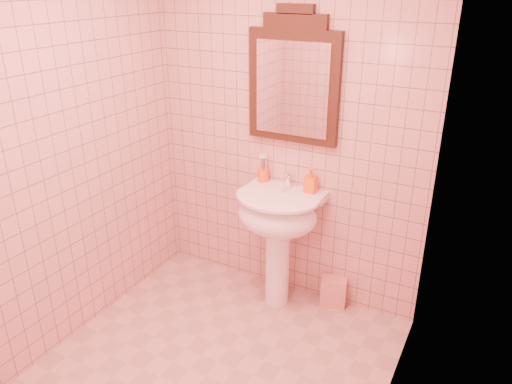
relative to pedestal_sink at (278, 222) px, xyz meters
The scene contains 8 objects.
floor 1.10m from the pedestal_sink, 93.39° to the right, with size 2.20×2.20×0.00m, color tan.
back_wall 0.63m from the pedestal_sink, 102.73° to the left, with size 2.00×0.02×2.50m, color tan.
pedestal_sink is the anchor object (origin of this frame).
faucet 0.29m from the pedestal_sink, 90.00° to the left, with size 0.04×0.16×0.11m.
mirror 0.95m from the pedestal_sink, 90.00° to the left, with size 0.63×0.06×0.88m.
toothbrush_cup 0.37m from the pedestal_sink, 138.44° to the left, with size 0.08×0.08×0.18m.
soap_dispenser 0.37m from the pedestal_sink, 41.87° to the left, with size 0.08×0.08×0.17m, color orange.
towel 0.69m from the pedestal_sink, 23.84° to the left, with size 0.18×0.12×0.22m, color pink.
Camera 1 is at (1.34, -1.91, 2.23)m, focal length 35.00 mm.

